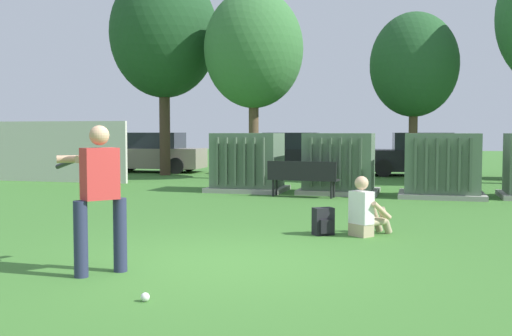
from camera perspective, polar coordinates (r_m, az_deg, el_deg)
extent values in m
plane|color=#3D752D|center=(7.82, -3.39, -8.89)|extent=(96.00, 96.00, 0.00)
cube|color=beige|center=(21.13, -17.83, 1.46)|extent=(4.80, 0.12, 2.00)
cube|color=#9E9B93|center=(17.06, -0.78, -1.97)|extent=(2.10, 1.70, 0.12)
cube|color=#567056|center=(17.01, -0.78, 0.75)|extent=(1.80, 1.40, 1.50)
cube|color=#495F49|center=(16.47, -3.63, 0.66)|extent=(0.06, 0.12, 1.27)
cube|color=#495F49|center=(16.39, -2.79, 0.64)|extent=(0.06, 0.12, 1.27)
cube|color=#495F49|center=(16.31, -1.93, 0.63)|extent=(0.06, 0.12, 1.27)
cube|color=#495F49|center=(16.24, -1.07, 0.62)|extent=(0.06, 0.12, 1.27)
cube|color=#495F49|center=(16.17, -0.20, 0.61)|extent=(0.06, 0.12, 1.27)
cube|color=#495F49|center=(16.11, 0.67, 0.60)|extent=(0.06, 0.12, 1.27)
cube|color=#9E9B93|center=(16.58, 7.75, -2.16)|extent=(2.10, 1.70, 0.12)
cube|color=#567056|center=(16.52, 7.78, 0.64)|extent=(1.80, 1.40, 1.50)
cube|color=#495F49|center=(15.87, 5.15, 0.54)|extent=(0.06, 0.12, 1.27)
cube|color=#495F49|center=(15.82, 6.06, 0.53)|extent=(0.06, 0.12, 1.27)
cube|color=#495F49|center=(15.79, 6.97, 0.52)|extent=(0.06, 0.12, 1.27)
cube|color=#495F49|center=(15.75, 7.89, 0.50)|extent=(0.06, 0.12, 1.27)
cube|color=#495F49|center=(15.72, 8.81, 0.49)|extent=(0.06, 0.12, 1.27)
cube|color=#495F49|center=(15.70, 9.74, 0.48)|extent=(0.06, 0.12, 1.27)
cube|color=#9E9B93|center=(16.21, 16.91, -2.40)|extent=(2.10, 1.70, 0.12)
cube|color=#567056|center=(16.15, 16.97, 0.46)|extent=(1.80, 1.40, 1.50)
cube|color=#495F49|center=(15.38, 14.69, 0.35)|extent=(0.06, 0.12, 1.27)
cube|color=#495F49|center=(15.38, 15.64, 0.34)|extent=(0.06, 0.12, 1.27)
cube|color=#495F49|center=(15.39, 16.59, 0.32)|extent=(0.06, 0.12, 1.27)
cube|color=#495F49|center=(15.40, 17.54, 0.31)|extent=(0.06, 0.12, 1.27)
cube|color=#495F49|center=(15.41, 18.48, 0.29)|extent=(0.06, 0.12, 1.27)
cube|color=#495F49|center=(15.43, 19.43, 0.28)|extent=(0.06, 0.12, 1.27)
cube|color=black|center=(15.56, 4.44, -1.06)|extent=(1.83, 0.57, 0.05)
cube|color=black|center=(15.37, 4.26, -0.20)|extent=(1.80, 0.21, 0.44)
cylinder|color=black|center=(15.94, 1.93, -1.80)|extent=(0.06, 0.06, 0.42)
cylinder|color=black|center=(15.52, 7.29, -1.97)|extent=(0.06, 0.06, 0.42)
cylinder|color=black|center=(15.68, 1.60, -1.89)|extent=(0.06, 0.06, 0.42)
cylinder|color=black|center=(15.25, 7.05, -2.06)|extent=(0.06, 0.06, 0.42)
cylinder|color=#282D4C|center=(7.29, -16.06, -6.41)|extent=(0.16, 0.16, 0.88)
cylinder|color=#282D4C|center=(7.47, -12.59, -6.12)|extent=(0.16, 0.16, 0.88)
cube|color=red|center=(7.29, -14.39, -0.52)|extent=(0.44, 0.46, 0.60)
sphere|color=tan|center=(7.27, -14.44, 2.98)|extent=(0.23, 0.23, 0.23)
cylinder|color=tan|center=(7.60, -16.10, 0.82)|extent=(0.51, 0.36, 0.09)
cylinder|color=tan|center=(7.66, -14.84, 0.86)|extent=(0.26, 0.54, 0.09)
cylinder|color=black|center=(8.27, -17.14, 0.49)|extent=(0.70, 0.58, 0.21)
sphere|color=black|center=(7.87, -16.13, 0.90)|extent=(0.08, 0.08, 0.08)
sphere|color=white|center=(6.21, -10.32, -11.78)|extent=(0.09, 0.09, 0.09)
cube|color=tan|center=(9.91, 9.79, -5.72)|extent=(0.42, 0.40, 0.20)
cube|color=white|center=(9.86, 9.82, -3.65)|extent=(0.42, 0.40, 0.52)
sphere|color=#DBAD89|center=(9.82, 9.84, -1.39)|extent=(0.22, 0.22, 0.22)
cylinder|color=tan|center=(10.13, 10.27, -4.84)|extent=(0.38, 0.43, 0.13)
cylinder|color=tan|center=(10.29, 11.13, -4.69)|extent=(0.28, 0.30, 0.46)
cylinder|color=tan|center=(9.99, 11.11, -4.96)|extent=(0.38, 0.43, 0.13)
cylinder|color=tan|center=(10.16, 11.97, -4.81)|extent=(0.28, 0.30, 0.46)
cylinder|color=#DBAD89|center=(10.18, 9.73, -3.68)|extent=(0.32, 0.37, 0.32)
cylinder|color=#DBAD89|center=(9.88, 11.66, -3.92)|extent=(0.32, 0.37, 0.32)
cube|color=black|center=(9.93, 6.29, -4.97)|extent=(0.38, 0.35, 0.44)
cube|color=black|center=(9.83, 6.63, -5.45)|extent=(0.22, 0.18, 0.22)
cylinder|color=#4C3828|center=(23.52, -8.52, 3.37)|extent=(0.41, 0.41, 3.31)
ellipsoid|color=#1E4723|center=(23.81, -8.60, 12.32)|extent=(4.07, 4.07, 4.83)
cylinder|color=brown|center=(21.20, -0.22, 2.69)|extent=(0.34, 0.34, 2.78)
ellipsoid|color=#387038|center=(21.38, -0.22, 11.06)|extent=(3.42, 3.42, 4.06)
cylinder|color=brown|center=(21.65, 14.45, 2.14)|extent=(0.30, 0.30, 2.43)
ellipsoid|color=#235128|center=(21.76, 14.56, 9.33)|extent=(2.99, 2.99, 3.56)
cube|color=gray|center=(25.37, -9.65, 0.94)|extent=(4.30, 1.97, 0.80)
cube|color=#262B33|center=(25.30, -9.35, 2.56)|extent=(2.20, 1.70, 0.64)
cylinder|color=black|center=(25.10, -13.11, 0.27)|extent=(0.65, 0.26, 0.64)
cylinder|color=black|center=(26.65, -11.61, 0.47)|extent=(0.65, 0.26, 0.64)
cylinder|color=black|center=(24.15, -7.47, 0.21)|extent=(0.65, 0.26, 0.64)
cylinder|color=black|center=(25.76, -6.26, 0.42)|extent=(0.65, 0.26, 0.64)
cube|color=black|center=(24.08, 2.97, 0.85)|extent=(4.34, 2.09, 0.80)
cube|color=#262B33|center=(24.04, 3.33, 2.56)|extent=(2.24, 1.75, 0.64)
cylinder|color=black|center=(23.44, -0.43, 0.15)|extent=(0.66, 0.28, 0.64)
cylinder|color=black|center=(25.12, 0.24, 0.37)|extent=(0.66, 0.28, 0.64)
cylinder|color=black|center=(23.13, 5.93, 0.08)|extent=(0.66, 0.28, 0.64)
cylinder|color=black|center=(24.83, 6.18, 0.31)|extent=(0.66, 0.28, 0.64)
cube|color=black|center=(23.77, 14.87, 0.70)|extent=(4.35, 2.11, 0.80)
cube|color=#262B33|center=(23.76, 15.26, 2.43)|extent=(2.25, 1.76, 0.64)
cylinder|color=black|center=(22.84, 11.82, -0.01)|extent=(0.66, 0.28, 0.64)
cylinder|color=black|center=(24.54, 11.64, 0.22)|extent=(0.66, 0.28, 0.64)
cylinder|color=black|center=(23.11, 18.28, -0.08)|extent=(0.66, 0.28, 0.64)
cylinder|color=black|center=(24.79, 17.66, 0.16)|extent=(0.66, 0.28, 0.64)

